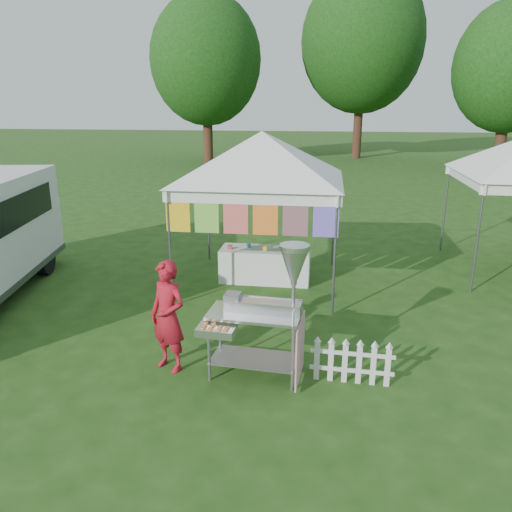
# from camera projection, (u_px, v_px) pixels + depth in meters

# --- Properties ---
(ground) EXTENTS (120.00, 120.00, 0.00)m
(ground) POSITION_uv_depth(u_px,v_px,m) (227.00, 370.00, 6.83)
(ground) COLOR #1D4212
(ground) RESTS_ON ground
(canopy_main) EXTENTS (4.24, 4.24, 3.45)m
(canopy_main) POSITION_uv_depth(u_px,v_px,m) (262.00, 132.00, 9.26)
(canopy_main) COLOR #59595E
(canopy_main) RESTS_ON ground
(tree_left) EXTENTS (6.40, 6.40, 9.53)m
(tree_left) POSITION_uv_depth(u_px,v_px,m) (206.00, 60.00, 28.64)
(tree_left) COLOR #3A2015
(tree_left) RESTS_ON ground
(tree_mid) EXTENTS (7.60, 7.60, 11.52)m
(tree_mid) POSITION_uv_depth(u_px,v_px,m) (363.00, 41.00, 30.80)
(tree_mid) COLOR #3A2015
(tree_mid) RESTS_ON ground
(tree_right) EXTENTS (5.60, 5.60, 8.42)m
(tree_right) POSITION_uv_depth(u_px,v_px,m) (511.00, 67.00, 24.74)
(tree_right) COLOR #3A2015
(tree_right) RESTS_ON ground
(donut_cart) EXTENTS (1.38, 0.86, 1.84)m
(donut_cart) POSITION_uv_depth(u_px,v_px,m) (269.00, 302.00, 6.33)
(donut_cart) COLOR gray
(donut_cart) RESTS_ON ground
(vendor) EXTENTS (0.67, 0.58, 1.54)m
(vendor) POSITION_uv_depth(u_px,v_px,m) (168.00, 316.00, 6.66)
(vendor) COLOR #A81423
(vendor) RESTS_ON ground
(picket_fence) EXTENTS (1.08, 0.07, 0.56)m
(picket_fence) POSITION_uv_depth(u_px,v_px,m) (352.00, 363.00, 6.43)
(picket_fence) COLOR silver
(picket_fence) RESTS_ON ground
(display_table) EXTENTS (1.80, 0.70, 0.68)m
(display_table) POSITION_uv_depth(u_px,v_px,m) (265.00, 265.00, 10.16)
(display_table) COLOR white
(display_table) RESTS_ON ground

